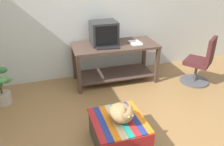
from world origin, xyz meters
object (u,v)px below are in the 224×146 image
object	(u,v)px
tv_monitor	(104,33)
keyboard	(108,48)
cat	(122,113)
ottoman_with_blanket	(118,131)
book	(135,43)
office_chair	(201,64)
desk	(115,56)
potted_plant	(0,89)

from	to	relation	value
tv_monitor	keyboard	xyz separation A→B (m)	(0.00, -0.22, -0.19)
tv_monitor	keyboard	size ratio (longest dim) A/B	1.17
cat	ottoman_with_blanket	bearing A→B (deg)	124.76
book	cat	world-z (taller)	book
ottoman_with_blanket	keyboard	bearing A→B (deg)	77.74
keyboard	office_chair	xyz separation A→B (m)	(1.62, -0.43, -0.34)
book	cat	bearing A→B (deg)	-116.61
desk	potted_plant	distance (m)	1.98
keyboard	office_chair	world-z (taller)	office_chair
tv_monitor	ottoman_with_blanket	distance (m)	1.86
book	ottoman_with_blanket	xyz separation A→B (m)	(-0.86, -1.54, -0.55)
tv_monitor	keyboard	world-z (taller)	tv_monitor
potted_plant	desk	bearing A→B (deg)	5.96
book	potted_plant	size ratio (longest dim) A/B	0.47
ottoman_with_blanket	office_chair	distance (m)	2.20
tv_monitor	office_chair	distance (m)	1.83
keyboard	potted_plant	xyz separation A→B (m)	(-1.78, -0.06, -0.46)
desk	tv_monitor	distance (m)	0.47
cat	potted_plant	distance (m)	2.08
tv_monitor	office_chair	xyz separation A→B (m)	(1.62, -0.65, -0.53)
book	office_chair	bearing A→B (deg)	-24.40
desk	cat	bearing A→B (deg)	-103.94
potted_plant	ottoman_with_blanket	bearing A→B (deg)	-43.72
book	office_chair	size ratio (longest dim) A/B	0.31
tv_monitor	book	distance (m)	0.59
potted_plant	tv_monitor	bearing A→B (deg)	8.91
cat	tv_monitor	bearing A→B (deg)	66.57
keyboard	tv_monitor	bearing A→B (deg)	97.80
cat	potted_plant	bearing A→B (deg)	122.12
desk	book	distance (m)	0.44
potted_plant	cat	bearing A→B (deg)	-43.66
tv_monitor	ottoman_with_blanket	size ratio (longest dim) A/B	0.68
desk	book	size ratio (longest dim) A/B	5.61
book	potted_plant	distance (m)	2.37
desk	tv_monitor	size ratio (longest dim) A/B	3.26
cat	office_chair	distance (m)	2.18
desk	potted_plant	size ratio (longest dim) A/B	2.61
ottoman_with_blanket	desk	bearing A→B (deg)	72.88
keyboard	cat	world-z (taller)	keyboard
desk	office_chair	xyz separation A→B (m)	(1.44, -0.57, -0.11)
desk	keyboard	xyz separation A→B (m)	(-0.18, -0.15, 0.24)
tv_monitor	keyboard	distance (m)	0.29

